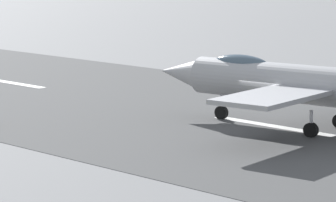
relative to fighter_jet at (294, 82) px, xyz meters
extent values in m
plane|color=slate|center=(1.41, 0.30, -2.50)|extent=(400.00, 400.00, 0.00)
cube|color=#424343|center=(1.41, 0.30, -2.49)|extent=(240.00, 26.00, 0.02)
cube|color=white|center=(1.16, 0.30, -2.48)|extent=(8.00, 0.70, 0.00)
cube|color=white|center=(25.45, 0.30, -2.48)|extent=(8.00, 0.70, 0.00)
cylinder|color=#98999E|center=(-0.13, -0.02, -0.07)|extent=(12.60, 3.72, 2.08)
cone|color=#98999E|center=(7.45, 1.01, -0.07)|extent=(3.08, 2.13, 1.76)
ellipsoid|color=#3F5160|center=(3.35, 0.45, 0.71)|extent=(3.71, 1.57, 1.10)
cube|color=#98999E|center=(-1.68, 4.04, -0.17)|extent=(4.22, 6.77, 0.24)
cylinder|color=silver|center=(4.61, 0.62, -1.80)|extent=(0.18, 0.18, 1.40)
cylinder|color=black|center=(4.61, 0.62, -2.12)|extent=(0.79, 0.40, 0.76)
cylinder|color=silver|center=(-2.13, 1.33, -1.80)|extent=(0.18, 0.18, 1.40)
cylinder|color=black|center=(-2.13, 1.33, -2.12)|extent=(0.79, 0.40, 0.76)
camera|label=1|loc=(-30.43, 40.20, 7.01)|focal=101.29mm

